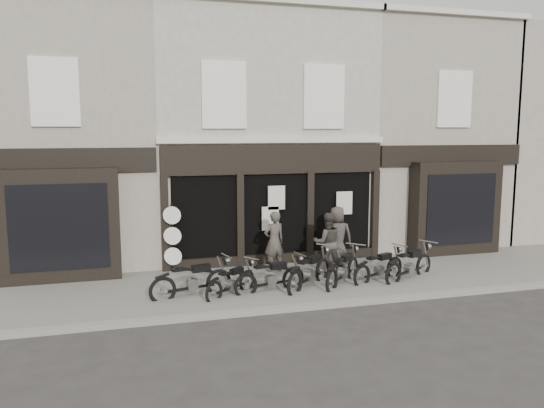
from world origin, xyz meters
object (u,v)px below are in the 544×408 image
object	(u,v)px
motorcycle_1	(232,284)
motorcycle_6	(409,267)
motorcycle_4	(343,272)
man_centre	(328,242)
man_right	(337,237)
advert_sign_post	(173,241)
motorcycle_5	(379,270)
motorcycle_0	(192,283)
man_left	(274,241)
motorcycle_3	(310,274)
motorcycle_2	(271,280)

from	to	relation	value
motorcycle_1	motorcycle_6	size ratio (longest dim) A/B	0.79
motorcycle_1	motorcycle_4	xyz separation A→B (m)	(3.19, 0.14, 0.06)
man_centre	man_right	xyz separation A→B (m)	(0.50, 0.48, 0.05)
motorcycle_1	advert_sign_post	world-z (taller)	advert_sign_post
motorcycle_5	man_centre	bearing A→B (deg)	109.54
motorcycle_0	man_left	size ratio (longest dim) A/B	1.20
advert_sign_post	motorcycle_4	bearing A→B (deg)	-10.28
man_right	motorcycle_5	bearing A→B (deg)	127.95
motorcycle_3	man_right	size ratio (longest dim) A/B	0.98
man_centre	man_right	bearing A→B (deg)	-125.45
man_centre	advert_sign_post	xyz separation A→B (m)	(-4.49, 1.14, 0.05)
motorcycle_3	motorcycle_4	size ratio (longest dim) A/B	1.07
motorcycle_0	motorcycle_6	bearing A→B (deg)	-14.15
motorcycle_5	motorcycle_6	world-z (taller)	motorcycle_6
motorcycle_3	motorcycle_6	size ratio (longest dim) A/B	0.90
motorcycle_1	motorcycle_3	world-z (taller)	motorcycle_3
motorcycle_2	motorcycle_6	distance (m)	4.17
motorcycle_6	motorcycle_5	bearing A→B (deg)	147.11
man_left	man_right	distance (m)	2.04
motorcycle_6	motorcycle_1	bearing A→B (deg)	153.98
motorcycle_3	motorcycle_6	world-z (taller)	motorcycle_3
motorcycle_4	advert_sign_post	xyz separation A→B (m)	(-4.48, 2.35, 0.65)
man_right	motorcycle_0	bearing A→B (deg)	37.02
motorcycle_6	man_centre	size ratio (longest dim) A/B	1.15
motorcycle_0	motorcycle_4	world-z (taller)	motorcycle_0
motorcycle_6	motorcycle_2	bearing A→B (deg)	154.10
motorcycle_4	man_right	world-z (taller)	man_right
motorcycle_0	motorcycle_3	distance (m)	3.20
motorcycle_2	motorcycle_1	bearing A→B (deg)	166.51
man_right	advert_sign_post	size ratio (longest dim) A/B	0.87
motorcycle_0	advert_sign_post	bearing A→B (deg)	83.26
man_centre	motorcycle_5	bearing A→B (deg)	144.87
motorcycle_5	advert_sign_post	bearing A→B (deg)	133.19
man_left	man_centre	distance (m)	1.60
advert_sign_post	motorcycle_6	bearing A→B (deg)	-2.84
motorcycle_0	motorcycle_6	distance (m)	6.24
motorcycle_1	man_centre	bearing A→B (deg)	-14.94
advert_sign_post	motorcycle_2	bearing A→B (deg)	-29.08
motorcycle_3	motorcycle_4	world-z (taller)	motorcycle_3
motorcycle_3	motorcycle_2	bearing A→B (deg)	143.36
man_left	man_right	xyz separation A→B (m)	(2.04, 0.01, 0.04)
motorcycle_0	motorcycle_5	bearing A→B (deg)	-13.21
motorcycle_1	motorcycle_5	bearing A→B (deg)	-35.46
motorcycle_0	motorcycle_2	size ratio (longest dim) A/B	1.06
motorcycle_1	man_centre	distance (m)	3.53
motorcycle_5	man_centre	distance (m)	1.74
motorcycle_6	motorcycle_0	bearing A→B (deg)	152.62
motorcycle_1	motorcycle_2	world-z (taller)	motorcycle_2
motorcycle_1	motorcycle_4	world-z (taller)	motorcycle_4
motorcycle_1	man_right	distance (m)	4.19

